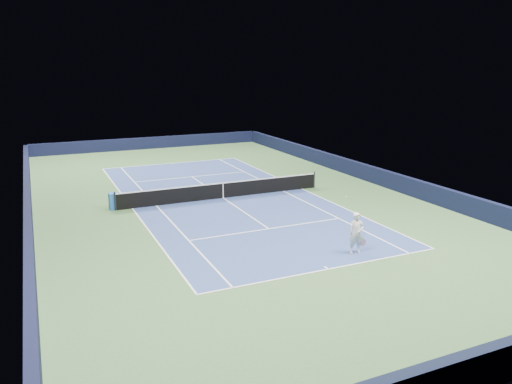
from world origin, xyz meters
name	(u,v)px	position (x,y,z in m)	size (l,w,h in m)	color
ground	(223,198)	(0.00, 0.00, 0.00)	(40.00, 40.00, 0.00)	#395D32
wall_far	(150,143)	(0.00, 19.82, 0.55)	(22.00, 0.35, 1.10)	black
wall_near	(497,363)	(0.00, -19.82, 0.55)	(22.00, 0.35, 1.10)	black
wall_right	(369,173)	(10.82, 0.00, 0.55)	(0.35, 40.00, 1.10)	black
wall_left	(28,210)	(-10.82, 0.00, 0.55)	(0.35, 40.00, 1.10)	black
court_surface	(223,198)	(0.00, 0.00, 0.00)	(10.97, 23.77, 0.01)	navy
baseline_far	(172,163)	(0.00, 11.88, 0.01)	(10.97, 0.08, 0.00)	white
baseline_near	(328,269)	(0.00, -11.88, 0.01)	(10.97, 0.08, 0.00)	white
sideline_doubles_right	(302,189)	(5.49, 0.00, 0.01)	(0.08, 23.77, 0.00)	white
sideline_doubles_left	(132,208)	(-5.49, 0.00, 0.01)	(0.08, 23.77, 0.00)	white
sideline_singles_right	(283,191)	(4.12, 0.00, 0.01)	(0.08, 23.77, 0.00)	white
sideline_singles_left	(156,206)	(-4.12, 0.00, 0.01)	(0.08, 23.77, 0.00)	white
service_line_far	(192,177)	(0.00, 6.40, 0.01)	(8.23, 0.08, 0.00)	white
service_line_near	(269,229)	(0.00, -6.40, 0.01)	(8.23, 0.08, 0.00)	white
center_service_line	(223,198)	(0.00, 0.00, 0.01)	(0.08, 12.80, 0.00)	white
center_mark_far	(172,164)	(0.00, 11.73, 0.01)	(0.08, 0.30, 0.00)	white
center_mark_near	(326,268)	(0.00, -11.73, 0.01)	(0.08, 0.30, 0.00)	white
tennis_net	(223,190)	(0.00, 0.00, 0.50)	(12.90, 0.10, 1.07)	black
sponsor_cube	(114,201)	(-6.40, 0.32, 0.46)	(0.60, 0.53, 0.93)	blue
tennis_player	(357,233)	(2.03, -10.85, 0.91)	(0.86, 1.33, 2.28)	silver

